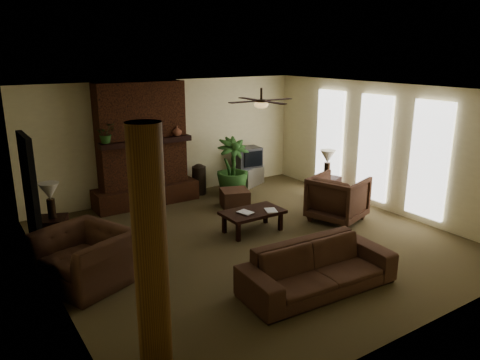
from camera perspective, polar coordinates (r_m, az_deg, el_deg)
room_shell at (r=8.27m, az=1.52°, el=1.37°), size 7.00×7.00×7.00m
fireplace at (r=10.74m, az=-11.93°, el=3.07°), size 2.40×0.70×2.80m
windows at (r=10.71m, az=16.27°, el=3.80°), size 0.08×3.65×2.35m
log_column at (r=4.93m, az=-11.02°, el=-9.22°), size 0.36×0.36×2.80m
doorway at (r=8.78m, az=-24.52°, el=-1.59°), size 0.10×1.00×2.10m
ceiling_fan at (r=8.53m, az=2.65°, el=9.53°), size 1.35×1.35×0.37m
sofa at (r=6.99m, az=9.70°, el=-9.81°), size 2.42×0.82×0.93m
armchair_left at (r=7.41m, az=-18.69°, el=-8.09°), size 1.27×1.52×1.13m
armchair_right at (r=9.80m, az=12.05°, el=-1.97°), size 1.23×1.27×1.06m
coffee_table at (r=9.03m, az=1.58°, el=-4.20°), size 1.20×0.70×0.43m
ottoman at (r=10.51m, az=-0.65°, el=-2.27°), size 0.77×0.77×0.40m
tv_stand at (r=12.21m, az=1.04°, el=0.55°), size 0.98×0.81×0.50m
tv at (r=12.05m, az=0.96°, el=2.86°), size 0.70×0.59×0.52m
floor_vase at (r=11.42m, az=-5.10°, el=0.36°), size 0.34×0.34×0.77m
floor_plant at (r=11.30m, az=-0.95°, el=0.08°), size 0.86×1.46×0.80m
side_table_left at (r=9.06m, az=-22.15°, el=-6.00°), size 0.65×0.65×0.55m
lamp_left at (r=8.84m, az=-22.52°, el=-1.58°), size 0.44×0.44×0.65m
side_table_right at (r=11.20m, az=10.77°, el=-1.01°), size 0.65×0.65×0.55m
lamp_right at (r=11.03m, az=10.81°, el=2.64°), size 0.41×0.41×0.65m
mantel_plant at (r=10.15m, az=-16.31°, el=5.32°), size 0.49×0.52×0.33m
mantel_vase at (r=10.71m, az=-7.82°, el=6.04°), size 0.28×0.29×0.22m
book_a at (r=8.77m, az=0.20°, el=-3.41°), size 0.22×0.08×0.29m
book_b at (r=8.95m, az=3.22°, el=-3.02°), size 0.21×0.10×0.29m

